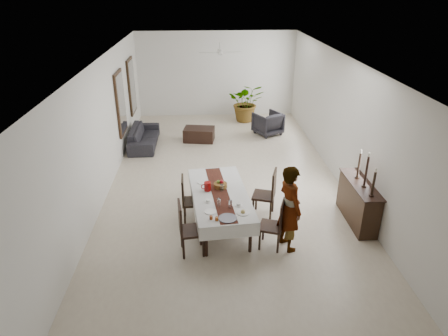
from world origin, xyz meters
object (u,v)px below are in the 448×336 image
(dining_table_top, at_px, (220,194))
(red_pitcher, at_px, (207,186))
(sofa, at_px, (144,137))
(woman, at_px, (290,208))
(sideboard_body, at_px, (358,203))

(dining_table_top, xyz_separation_m, red_pitcher, (-0.26, 0.12, 0.13))
(dining_table_top, distance_m, red_pitcher, 0.32)
(sofa, bearing_deg, dining_table_top, -154.59)
(woman, distance_m, sideboard_body, 1.97)
(red_pitcher, distance_m, sideboard_body, 3.31)
(red_pitcher, xyz_separation_m, sideboard_body, (3.28, -0.22, -0.39))
(dining_table_top, height_order, sideboard_body, sideboard_body)
(dining_table_top, height_order, sofa, dining_table_top)
(dining_table_top, relative_size, sofa, 1.15)
(red_pitcher, height_order, woman, woman)
(red_pitcher, distance_m, woman, 1.89)
(dining_table_top, bearing_deg, sideboard_body, -7.50)
(sideboard_body, height_order, sofa, sideboard_body)
(woman, relative_size, sideboard_body, 1.17)
(red_pitcher, xyz_separation_m, sofa, (-1.97, 4.59, -0.55))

